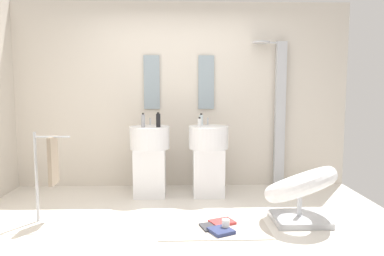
{
  "coord_description": "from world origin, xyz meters",
  "views": [
    {
      "loc": [
        0.02,
        -3.56,
        1.39
      ],
      "look_at": [
        0.15,
        0.55,
        0.95
      ],
      "focal_mm": 33.96,
      "sensor_mm": 36.0,
      "label": 1
    }
  ],
  "objects_px": {
    "pedestal_sink_right": "(208,157)",
    "magazine_charcoal": "(214,226)",
    "soap_bottle_amber": "(143,120)",
    "magazine_navy": "(221,231)",
    "shower_column": "(279,111)",
    "soap_bottle_grey": "(143,121)",
    "soap_bottle_black": "(158,120)",
    "pedestal_sink_left": "(150,157)",
    "soap_bottle_clear": "(201,120)",
    "magazine_red": "(222,222)",
    "coffee_mug": "(226,225)",
    "towel_rack": "(50,163)",
    "soap_bottle_white": "(200,122)",
    "lounge_chair": "(300,189)"
  },
  "relations": [
    {
      "from": "soap_bottle_amber",
      "to": "magazine_navy",
      "type": "bearing_deg",
      "value": -58.54
    },
    {
      "from": "pedestal_sink_right",
      "to": "towel_rack",
      "type": "distance_m",
      "value": 1.95
    },
    {
      "from": "pedestal_sink_left",
      "to": "soap_bottle_amber",
      "type": "bearing_deg",
      "value": 122.88
    },
    {
      "from": "pedestal_sink_right",
      "to": "magazine_red",
      "type": "relative_size",
      "value": 4.26
    },
    {
      "from": "soap_bottle_amber",
      "to": "soap_bottle_black",
      "type": "bearing_deg",
      "value": -48.37
    },
    {
      "from": "soap_bottle_black",
      "to": "magazine_navy",
      "type": "bearing_deg",
      "value": -60.92
    },
    {
      "from": "magazine_red",
      "to": "soap_bottle_grey",
      "type": "xyz_separation_m",
      "value": [
        -0.9,
        0.95,
        0.97
      ]
    },
    {
      "from": "coffee_mug",
      "to": "magazine_charcoal",
      "type": "bearing_deg",
      "value": 142.43
    },
    {
      "from": "magazine_red",
      "to": "coffee_mug",
      "type": "height_order",
      "value": "coffee_mug"
    },
    {
      "from": "shower_column",
      "to": "soap_bottle_white",
      "type": "bearing_deg",
      "value": -158.15
    },
    {
      "from": "pedestal_sink_left",
      "to": "magazine_charcoal",
      "type": "bearing_deg",
      "value": -57.62
    },
    {
      "from": "magazine_red",
      "to": "soap_bottle_white",
      "type": "relative_size",
      "value": 1.92
    },
    {
      "from": "soap_bottle_black",
      "to": "shower_column",
      "type": "bearing_deg",
      "value": 16.9
    },
    {
      "from": "towel_rack",
      "to": "coffee_mug",
      "type": "height_order",
      "value": "towel_rack"
    },
    {
      "from": "shower_column",
      "to": "towel_rack",
      "type": "bearing_deg",
      "value": -154.28
    },
    {
      "from": "soap_bottle_grey",
      "to": "shower_column",
      "type": "bearing_deg",
      "value": 15.77
    },
    {
      "from": "shower_column",
      "to": "soap_bottle_amber",
      "type": "relative_size",
      "value": 14.45
    },
    {
      "from": "magazine_navy",
      "to": "soap_bottle_amber",
      "type": "relative_size",
      "value": 1.49
    },
    {
      "from": "magazine_charcoal",
      "to": "soap_bottle_amber",
      "type": "distance_m",
      "value": 1.82
    },
    {
      "from": "soap_bottle_black",
      "to": "soap_bottle_amber",
      "type": "relative_size",
      "value": 1.33
    },
    {
      "from": "pedestal_sink_right",
      "to": "magazine_charcoal",
      "type": "height_order",
      "value": "pedestal_sink_right"
    },
    {
      "from": "lounge_chair",
      "to": "pedestal_sink_left",
      "type": "bearing_deg",
      "value": 148.59
    },
    {
      "from": "pedestal_sink_left",
      "to": "soap_bottle_clear",
      "type": "distance_m",
      "value": 0.84
    },
    {
      "from": "magazine_charcoal",
      "to": "soap_bottle_amber",
      "type": "bearing_deg",
      "value": 106.9
    },
    {
      "from": "pedestal_sink_right",
      "to": "soap_bottle_amber",
      "type": "relative_size",
      "value": 7.14
    },
    {
      "from": "soap_bottle_clear",
      "to": "towel_rack",
      "type": "bearing_deg",
      "value": -146.79
    },
    {
      "from": "soap_bottle_amber",
      "to": "soap_bottle_white",
      "type": "relative_size",
      "value": 1.15
    },
    {
      "from": "coffee_mug",
      "to": "soap_bottle_black",
      "type": "relative_size",
      "value": 0.57
    },
    {
      "from": "pedestal_sink_right",
      "to": "pedestal_sink_left",
      "type": "bearing_deg",
      "value": 180.0
    },
    {
      "from": "shower_column",
      "to": "magazine_navy",
      "type": "bearing_deg",
      "value": -120.36
    },
    {
      "from": "pedestal_sink_right",
      "to": "soap_bottle_grey",
      "type": "relative_size",
      "value": 5.55
    },
    {
      "from": "pedestal_sink_left",
      "to": "pedestal_sink_right",
      "type": "height_order",
      "value": "same"
    },
    {
      "from": "pedestal_sink_left",
      "to": "soap_bottle_amber",
      "type": "xyz_separation_m",
      "value": [
        -0.1,
        0.15,
        0.47
      ]
    },
    {
      "from": "shower_column",
      "to": "soap_bottle_grey",
      "type": "distance_m",
      "value": 1.94
    },
    {
      "from": "towel_rack",
      "to": "coffee_mug",
      "type": "relative_size",
      "value": 8.79
    },
    {
      "from": "soap_bottle_black",
      "to": "soap_bottle_white",
      "type": "distance_m",
      "value": 0.53
    },
    {
      "from": "soap_bottle_white",
      "to": "magazine_charcoal",
      "type": "bearing_deg",
      "value": -85.33
    },
    {
      "from": "pedestal_sink_right",
      "to": "soap_bottle_grey",
      "type": "distance_m",
      "value": 0.97
    },
    {
      "from": "pedestal_sink_left",
      "to": "magazine_navy",
      "type": "distance_m",
      "value": 1.6
    },
    {
      "from": "lounge_chair",
      "to": "magazine_red",
      "type": "height_order",
      "value": "lounge_chair"
    },
    {
      "from": "magazine_navy",
      "to": "soap_bottle_amber",
      "type": "height_order",
      "value": "soap_bottle_amber"
    },
    {
      "from": "pedestal_sink_right",
      "to": "shower_column",
      "type": "bearing_deg",
      "value": 21.89
    },
    {
      "from": "towel_rack",
      "to": "magazine_red",
      "type": "xyz_separation_m",
      "value": [
        1.78,
        -0.15,
        -0.61
      ]
    },
    {
      "from": "pedestal_sink_right",
      "to": "shower_column",
      "type": "relative_size",
      "value": 0.49
    },
    {
      "from": "pedestal_sink_left",
      "to": "magazine_charcoal",
      "type": "xyz_separation_m",
      "value": [
        0.74,
        -1.16,
        -0.49
      ]
    },
    {
      "from": "lounge_chair",
      "to": "magazine_navy",
      "type": "bearing_deg",
      "value": -161.12
    },
    {
      "from": "pedestal_sink_right",
      "to": "soap_bottle_clear",
      "type": "xyz_separation_m",
      "value": [
        -0.09,
        0.16,
        0.47
      ]
    },
    {
      "from": "soap_bottle_white",
      "to": "soap_bottle_grey",
      "type": "xyz_separation_m",
      "value": [
        -0.71,
        -0.07,
        0.03
      ]
    },
    {
      "from": "pedestal_sink_right",
      "to": "magazine_charcoal",
      "type": "xyz_separation_m",
      "value": [
        -0.03,
        -1.16,
        -0.49
      ]
    },
    {
      "from": "magazine_red",
      "to": "magazine_charcoal",
      "type": "bearing_deg",
      "value": -156.69
    }
  ]
}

